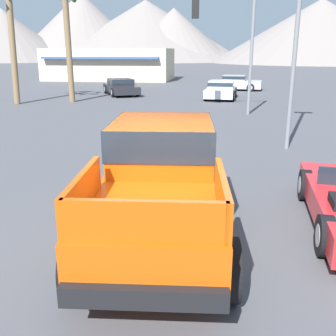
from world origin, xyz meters
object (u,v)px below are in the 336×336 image
Objects in this scene: orange_pickup_truck at (160,178)px; parked_car_white at (221,90)px; palm_tree_short at (7,2)px; palm_tree_tall at (68,5)px; parked_car_dark at (121,87)px; traffic_light_main at (228,31)px; parked_car_silver at (235,83)px.

parked_car_white is at bearing 82.87° from orange_pickup_truck.
palm_tree_tall is at bearing 26.60° from palm_tree_short.
parked_car_dark is 0.80× the size of traffic_light_main.
parked_car_white is (7.32, -1.45, -0.00)m from parked_car_dark.
parked_car_silver is at bearing 81.09° from orange_pickup_truck.
palm_tree_tall is (-10.28, -9.33, 5.13)m from parked_car_silver.
palm_tree_tall is at bearing -40.54° from parked_car_silver.
parked_car_silver is at bearing -177.54° from parked_car_dark.
orange_pickup_truck is 0.64× the size of palm_tree_tall.
orange_pickup_truck reaches higher than parked_car_silver.
traffic_light_main is at bearing 3.81° from parked_car_silver.
parked_car_silver reaches higher than parked_car_white.
palm_tree_short is (-3.03, -1.52, 0.04)m from palm_tree_tall.
orange_pickup_truck is at bearing 3.49° from parked_car_silver.
orange_pickup_truck reaches higher than parked_car_dark.
parked_car_dark and parked_car_white have the same top height.
palm_tree_short is (-4.93, -5.99, 5.18)m from parked_car_dark.
palm_tree_tall is (-9.50, 3.66, 1.70)m from traffic_light_main.
palm_tree_tall is at bearing 22.51° from parked_car_white.
parked_car_silver is 1.06× the size of parked_car_white.
palm_tree_short reaches higher than parked_car_white.
parked_car_silver is at bearing 42.22° from palm_tree_tall.
parked_car_white is 14.05m from palm_tree_short.
traffic_light_main reaches higher than orange_pickup_truck.
parked_car_dark is at bearing -46.91° from traffic_light_main.
orange_pickup_truck is at bearing -54.97° from palm_tree_short.
parked_car_silver is 0.58× the size of palm_tree_tall.
parked_car_dark is 1.12× the size of parked_car_white.
parked_car_silver is 0.57× the size of palm_tree_short.
palm_tree_short is (-11.53, 16.44, 4.69)m from orange_pickup_truck.
palm_tree_tall reaches higher than parked_car_white.
orange_pickup_truck is 27.35m from parked_car_silver.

